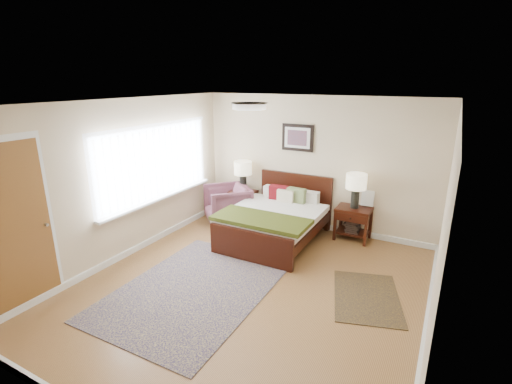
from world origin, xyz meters
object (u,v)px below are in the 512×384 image
(nightstand_right, at_px, (353,220))
(lamp_left, at_px, (243,170))
(lamp_right, at_px, (356,184))
(armchair, at_px, (228,205))
(bed, at_px, (276,215))
(rug_persian, at_px, (195,289))
(nightstand_left, at_px, (243,197))

(nightstand_right, bearing_deg, lamp_left, 179.69)
(lamp_right, bearing_deg, nightstand_right, -90.00)
(lamp_left, bearing_deg, armchair, -110.69)
(nightstand_right, distance_m, lamp_left, 2.35)
(armchair, bearing_deg, bed, 28.67)
(lamp_left, xyz_separation_m, lamp_right, (2.26, 0.00, 0.01))
(bed, bearing_deg, nightstand_right, 29.87)
(nightstand_right, distance_m, rug_persian, 3.08)
(bed, height_order, nightstand_right, bed)
(lamp_right, relative_size, armchair, 0.73)
(bed, xyz_separation_m, nightstand_left, (-1.07, 0.68, -0.01))
(nightstand_right, height_order, lamp_left, lamp_left)
(nightstand_right, bearing_deg, armchair, -171.34)
(bed, height_order, lamp_left, lamp_left)
(nightstand_left, relative_size, lamp_left, 0.95)
(lamp_left, xyz_separation_m, armchair, (-0.14, -0.38, -0.63))
(lamp_left, relative_size, rug_persian, 0.23)
(bed, xyz_separation_m, lamp_left, (-1.07, 0.70, 0.54))
(nightstand_left, relative_size, lamp_right, 0.95)
(nightstand_left, height_order, nightstand_right, nightstand_right)
(armchair, xyz_separation_m, rug_persian, (0.92, -2.31, -0.38))
(lamp_right, distance_m, armchair, 2.52)
(nightstand_left, bearing_deg, armchair, -111.77)
(nightstand_left, bearing_deg, lamp_right, 0.52)
(bed, relative_size, armchair, 2.25)
(nightstand_left, distance_m, nightstand_right, 2.26)
(rug_persian, bearing_deg, lamp_right, 60.57)
(nightstand_right, xyz_separation_m, lamp_right, (0.00, 0.01, 0.67))
(lamp_right, bearing_deg, rug_persian, -118.90)
(nightstand_right, bearing_deg, bed, -150.13)
(lamp_left, bearing_deg, lamp_right, 0.00)
(lamp_left, bearing_deg, nightstand_right, -0.31)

